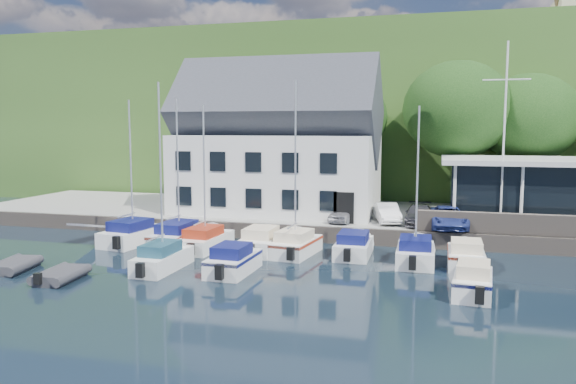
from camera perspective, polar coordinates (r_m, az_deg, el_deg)
name	(u,v)px	position (r m, az deg, el deg)	size (l,w,h in m)	color
ground	(329,299)	(23.78, 4.24, -10.75)	(180.00, 180.00, 0.00)	black
quay	(376,220)	(40.56, 8.92, -2.79)	(60.00, 13.00, 1.00)	gray
quay_face	(364,237)	(34.21, 7.73, -4.53)	(60.00, 0.30, 1.00)	#695D54
hillside	(410,120)	(84.40, 12.31, 7.13)	(160.00, 75.00, 16.00)	#2E4E1D
field_patch	(467,67)	(92.81, 17.74, 11.96)	(50.00, 30.00, 0.30)	#576532
harbor_building	(278,151)	(40.42, -1.05, 4.18)	(14.40, 8.20, 8.70)	silver
club_pavilion	(549,191)	(39.10, 24.98, 0.09)	(13.20, 7.20, 4.10)	black
gangway	(104,237)	(38.20, -18.15, -4.39)	(1.20, 6.00, 1.40)	silver
car_silver	(344,213)	(36.37, 5.70, -2.13)	(1.34, 3.32, 1.13)	silver
car_white	(387,213)	(36.51, 10.03, -2.09)	(1.30, 3.72, 1.23)	white
car_dgrey	(420,215)	(36.16, 13.22, -2.25)	(1.72, 4.23, 1.23)	#313036
car_blue	(448,217)	(35.29, 15.96, -2.41)	(1.60, 4.06, 1.39)	navy
flagpole	(504,137)	(35.37, 21.09, 5.25)	(2.64, 0.20, 11.02)	silver
tree_1	(245,136)	(47.56, -4.39, 5.73)	(7.81, 7.81, 10.68)	black
tree_2	(340,140)	(44.76, 5.29, 5.30)	(7.40, 7.40, 10.12)	black
tree_3	(456,135)	(43.80, 16.74, 5.57)	(8.02, 8.02, 10.96)	black
tree_4	(528,141)	(45.33, 23.17, 4.74)	(7.33, 7.33, 10.01)	black
boat_r1_0	(131,167)	(34.96, -15.67, 2.42)	(2.27, 6.30, 9.33)	white
boat_r1_1	(178,170)	(33.84, -11.13, 2.17)	(2.08, 6.79, 9.06)	white
boat_r1_2	(204,178)	(32.53, -8.50, 1.41)	(1.99, 6.12, 8.34)	white
boat_r1_3	(262,239)	(31.97, -2.65, -4.83)	(2.04, 5.57, 1.48)	white
boat_r1_4	(295,177)	(30.80, 0.76, 1.51)	(2.11, 5.46, 8.68)	white
boat_r1_5	(354,244)	(31.27, 6.71, -5.23)	(1.99, 5.47, 1.37)	white
boat_r1_6	(417,180)	(29.54, 13.01, 1.17)	(2.06, 5.54, 8.73)	white
boat_r1_7	(466,253)	(30.16, 17.63, -5.93)	(1.93, 5.11, 1.39)	white
boat_r2_1	(161,184)	(28.22, -12.79, 0.85)	(1.69, 5.84, 8.66)	white
boat_r2_2	(233,258)	(27.64, -5.57, -6.72)	(1.92, 5.14, 1.45)	white
boat_r2_4	(473,278)	(25.32, 18.28, -8.29)	(1.68, 4.91, 1.45)	white
dinghy_0	(14,264)	(31.17, -26.03, -6.55)	(1.78, 2.97, 0.69)	#323237
dinghy_1	(61,273)	(28.33, -22.09, -7.65)	(1.77, 2.96, 0.69)	#323237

